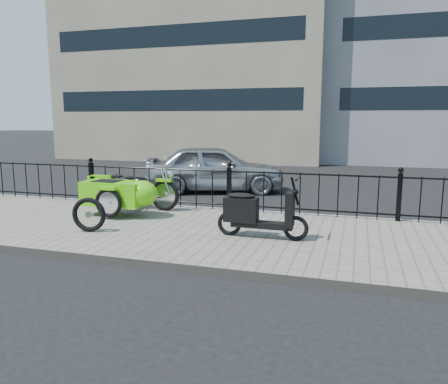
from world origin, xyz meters
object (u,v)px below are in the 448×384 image
(motorcycle_sidecar, at_px, (125,192))
(sedan_car, at_px, (215,168))
(spare_tire, at_px, (89,215))
(scooter, at_px, (256,214))

(motorcycle_sidecar, distance_m, sedan_car, 4.12)
(motorcycle_sidecar, height_order, spare_tire, motorcycle_sidecar)
(scooter, relative_size, spare_tire, 2.52)
(spare_tire, bearing_deg, sedan_car, 84.48)
(motorcycle_sidecar, height_order, scooter, scooter)
(scooter, xyz_separation_m, spare_tire, (-2.94, -0.52, -0.10))
(motorcycle_sidecar, relative_size, sedan_car, 0.56)
(sedan_car, bearing_deg, scooter, -171.57)
(scooter, distance_m, spare_tire, 2.98)
(scooter, bearing_deg, spare_tire, -170.03)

